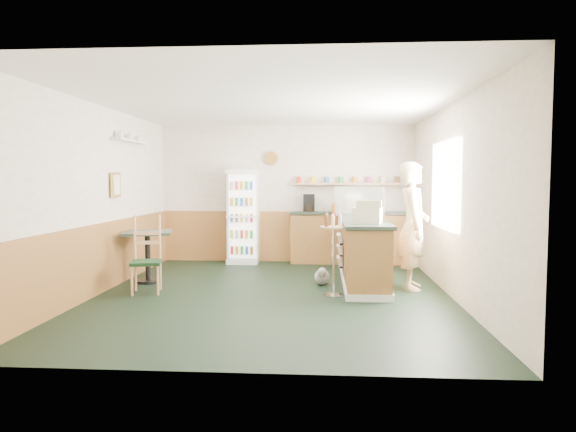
# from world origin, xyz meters

# --- Properties ---
(ground) EXTENTS (6.00, 6.00, 0.00)m
(ground) POSITION_xyz_m (0.00, 0.00, 0.00)
(ground) COLOR black
(ground) RESTS_ON ground
(room_envelope) EXTENTS (5.04, 6.02, 2.72)m
(room_envelope) POSITION_xyz_m (-0.23, 0.73, 1.52)
(room_envelope) COLOR silver
(room_envelope) RESTS_ON ground
(service_counter) EXTENTS (0.68, 3.01, 1.01)m
(service_counter) POSITION_xyz_m (1.35, 1.07, 0.46)
(service_counter) COLOR #A26E34
(service_counter) RESTS_ON ground
(back_counter) EXTENTS (2.24, 0.42, 1.69)m
(back_counter) POSITION_xyz_m (1.19, 2.80, 0.55)
(back_counter) COLOR #A26E34
(back_counter) RESTS_ON ground
(drinks_fridge) EXTENTS (0.60, 0.52, 1.83)m
(drinks_fridge) POSITION_xyz_m (-0.83, 2.74, 0.91)
(drinks_fridge) COLOR white
(drinks_fridge) RESTS_ON ground
(display_case) EXTENTS (0.86, 0.45, 0.49)m
(display_case) POSITION_xyz_m (1.35, 1.83, 1.25)
(display_case) COLOR silver
(display_case) RESTS_ON service_counter
(cash_register) EXTENTS (0.47, 0.48, 0.22)m
(cash_register) POSITION_xyz_m (1.35, 0.14, 1.12)
(cash_register) COLOR beige
(cash_register) RESTS_ON service_counter
(shopkeeper) EXTENTS (0.52, 0.67, 1.89)m
(shopkeeper) POSITION_xyz_m (2.05, 0.47, 0.94)
(shopkeeper) COLOR tan
(shopkeeper) RESTS_ON ground
(condiment_stand) EXTENTS (0.37, 0.37, 1.14)m
(condiment_stand) POSITION_xyz_m (0.87, -0.06, 0.74)
(condiment_stand) COLOR silver
(condiment_stand) RESTS_ON ground
(newspaper_rack) EXTENTS (0.09, 0.45, 0.53)m
(newspaper_rack) POSITION_xyz_m (0.99, 1.06, 0.49)
(newspaper_rack) COLOR black
(newspaper_rack) RESTS_ON ground
(cafe_table) EXTENTS (0.90, 0.90, 0.81)m
(cafe_table) POSITION_xyz_m (-2.05, 0.73, 0.57)
(cafe_table) COLOR black
(cafe_table) RESTS_ON ground
(cafe_chair) EXTENTS (0.49, 0.49, 1.11)m
(cafe_chair) POSITION_xyz_m (-1.80, 0.04, 0.58)
(cafe_chair) COLOR black
(cafe_chair) RESTS_ON ground
(dog_doorstop) EXTENTS (0.24, 0.31, 0.29)m
(dog_doorstop) POSITION_xyz_m (0.71, 0.68, 0.14)
(dog_doorstop) COLOR gray
(dog_doorstop) RESTS_ON ground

